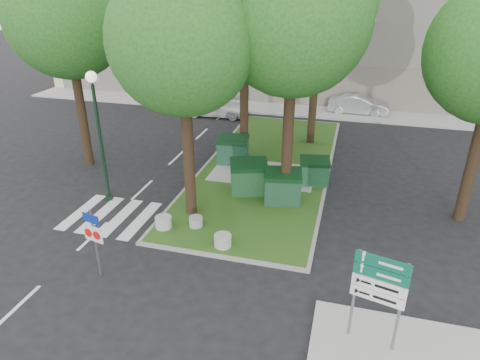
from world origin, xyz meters
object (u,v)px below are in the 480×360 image
(dumpster_c, at_px, (283,187))
(tree_median_mid, at_px, (247,20))
(dumpster_a, at_px, (233,150))
(bollard_left, at_px, (163,222))
(tree_median_near_left, at_px, (184,26))
(bollard_mid, at_px, (196,222))
(directional_sign, at_px, (379,287))
(car_white, at_px, (215,105))
(car_silver, at_px, (358,105))
(bollard_right, at_px, (223,240))
(litter_bin, at_px, (307,165))
(dumpster_d, at_px, (314,171))
(tree_median_near_right, at_px, (297,3))
(street_lamp, at_px, (98,123))
(dumpster_b, at_px, (249,177))
(traffic_sign_pole, at_px, (94,234))
(tree_street_left, at_px, (67,6))

(dumpster_c, bearing_deg, tree_median_mid, 110.59)
(dumpster_a, distance_m, bollard_left, 6.86)
(tree_median_near_left, relative_size, bollard_mid, 20.02)
(directional_sign, distance_m, car_white, 21.29)
(car_silver, bearing_deg, bollard_right, 169.99)
(dumpster_c, xyz_separation_m, litter_bin, (0.64, 3.29, -0.30))
(bollard_mid, bearing_deg, dumpster_d, 51.84)
(dumpster_d, height_order, bollard_right, dumpster_d)
(tree_median_near_right, height_order, bollard_mid, tree_median_near_right)
(bollard_right, bearing_deg, tree_median_near_right, 68.14)
(street_lamp, relative_size, car_silver, 1.35)
(dumpster_d, bearing_deg, bollard_mid, -138.18)
(car_white, bearing_deg, dumpster_b, -156.20)
(traffic_sign_pole, xyz_separation_m, directional_sign, (8.44, -0.71, 0.33))
(litter_bin, distance_m, directional_sign, 10.87)
(tree_median_mid, distance_m, dumpster_c, 8.25)
(litter_bin, bearing_deg, directional_sign, -74.01)
(dumpster_b, bearing_deg, car_white, 97.01)
(bollard_mid, bearing_deg, tree_median_near_right, 45.08)
(tree_street_left, distance_m, dumpster_c, 12.50)
(litter_bin, bearing_deg, tree_median_mid, 157.88)
(car_white, height_order, car_silver, car_white)
(bollard_right, relative_size, litter_bin, 0.80)
(tree_street_left, distance_m, dumpster_b, 11.13)
(dumpster_b, distance_m, litter_bin, 3.60)
(litter_bin, bearing_deg, tree_median_near_left, -127.88)
(dumpster_b, relative_size, dumpster_d, 1.27)
(bollard_left, relative_size, car_silver, 0.15)
(tree_median_near_left, relative_size, tree_street_left, 0.96)
(tree_median_near_left, distance_m, traffic_sign_pole, 7.49)
(tree_median_near_left, relative_size, bollard_left, 16.85)
(dumpster_a, xyz_separation_m, dumpster_d, (4.29, -1.36, -0.09))
(tree_street_left, distance_m, dumpster_d, 13.36)
(dumpster_b, relative_size, street_lamp, 0.34)
(tree_median_near_left, relative_size, car_silver, 2.55)
(dumpster_b, distance_m, dumpster_d, 3.18)
(bollard_mid, bearing_deg, traffic_sign_pole, -119.41)
(bollard_left, height_order, bollard_mid, bollard_left)
(directional_sign, xyz_separation_m, car_white, (-10.41, 18.54, -1.12))
(litter_bin, height_order, traffic_sign_pole, traffic_sign_pole)
(tree_street_left, xyz_separation_m, dumpster_c, (10.32, -1.70, -6.84))
(dumpster_c, xyz_separation_m, traffic_sign_pole, (-4.83, -6.36, 0.76))
(tree_median_near_left, xyz_separation_m, dumpster_a, (0.12, 5.34, -6.51))
(dumpster_c, height_order, directional_sign, directional_sign)
(tree_median_near_right, height_order, dumpster_d, tree_median_near_right)
(tree_street_left, bearing_deg, car_white, 70.17)
(dumpster_b, xyz_separation_m, dumpster_d, (2.69, 1.68, -0.12))
(dumpster_b, xyz_separation_m, street_lamp, (-5.76, -2.09, 2.65))
(bollard_mid, bearing_deg, litter_bin, 60.35)
(dumpster_a, distance_m, dumpster_c, 4.77)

